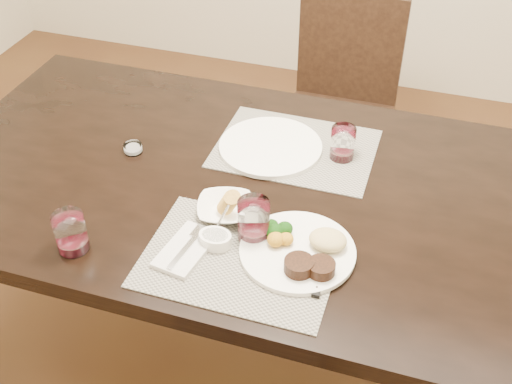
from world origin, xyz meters
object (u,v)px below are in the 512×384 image
(chair_far, at_px, (341,97))
(far_plate, at_px, (270,147))
(cracker_bowl, at_px, (225,209))
(wine_glass_near, at_px, (254,222))
(dinner_plate, at_px, (303,250))
(steak_knife, at_px, (322,274))

(chair_far, relative_size, far_plate, 2.96)
(far_plate, bearing_deg, cracker_bowl, -94.66)
(chair_far, height_order, wine_glass_near, chair_far)
(dinner_plate, bearing_deg, cracker_bowl, 179.85)
(chair_far, bearing_deg, cracker_bowl, -95.16)
(chair_far, bearing_deg, steak_knife, -81.21)
(dinner_plate, distance_m, wine_glass_near, 0.14)
(wine_glass_near, bearing_deg, dinner_plate, -11.31)
(steak_knife, distance_m, cracker_bowl, 0.32)
(cracker_bowl, relative_size, wine_glass_near, 1.63)
(steak_knife, bearing_deg, wine_glass_near, 154.69)
(wine_glass_near, bearing_deg, far_plate, 100.49)
(steak_knife, bearing_deg, far_plate, 117.02)
(chair_far, xyz_separation_m, steak_knife, (0.19, -1.22, 0.26))
(chair_far, relative_size, dinner_plate, 3.19)
(steak_knife, height_order, cracker_bowl, cracker_bowl)
(steak_knife, height_order, wine_glass_near, wine_glass_near)
(chair_far, relative_size, wine_glass_near, 8.20)
(wine_glass_near, bearing_deg, steak_knife, -22.43)
(dinner_plate, distance_m, steak_knife, 0.08)
(dinner_plate, xyz_separation_m, far_plate, (-0.20, 0.40, -0.01))
(far_plate, bearing_deg, wine_glass_near, -79.51)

